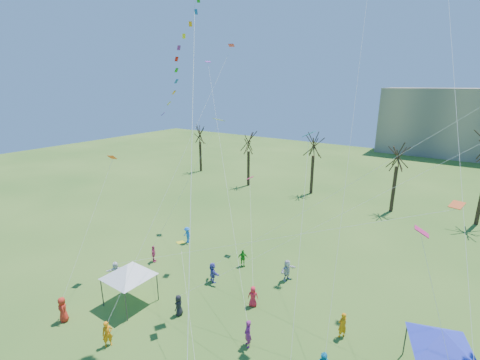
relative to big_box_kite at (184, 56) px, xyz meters
The scene contains 6 objects.
bare_tree_row 33.65m from the big_box_kite, 72.82° to the left, with size 69.86×7.77×11.78m.
big_box_kite is the anchor object (origin of this frame).
canopy_tent_white 15.63m from the big_box_kite, 161.92° to the right, with size 4.36×4.36×3.26m.
canopy_tent_blue 21.09m from the big_box_kite, 13.95° to the left, with size 4.10×4.10×3.23m.
festival_crowd 16.95m from the big_box_kite, 19.15° to the left, with size 26.49×14.75×1.86m.
small_kites_aloft 8.78m from the big_box_kite, 55.33° to the left, with size 28.83×19.04×33.85m.
Camera 1 is at (10.22, -9.23, 15.99)m, focal length 25.00 mm.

